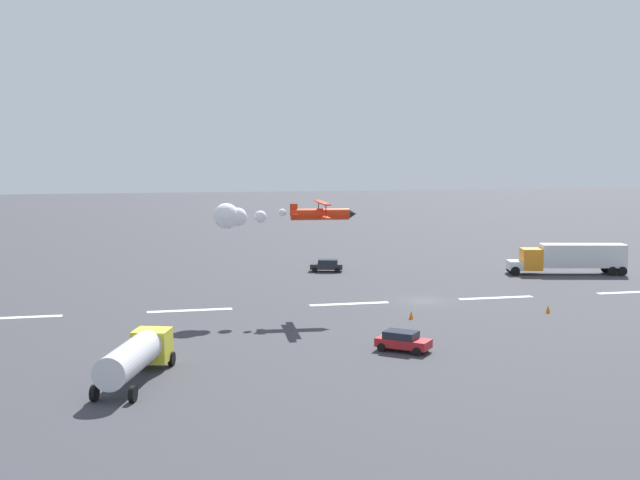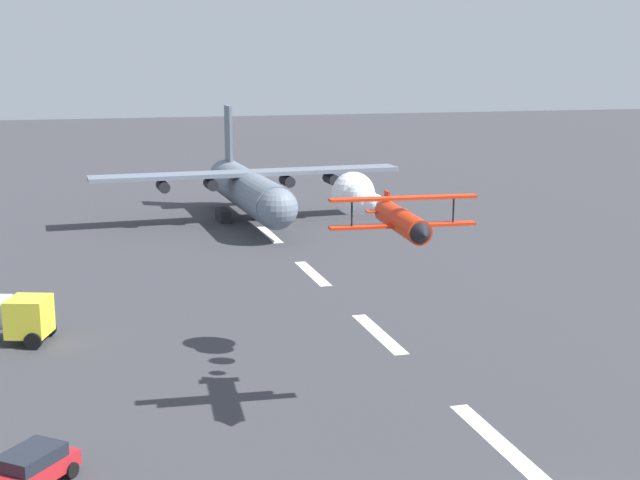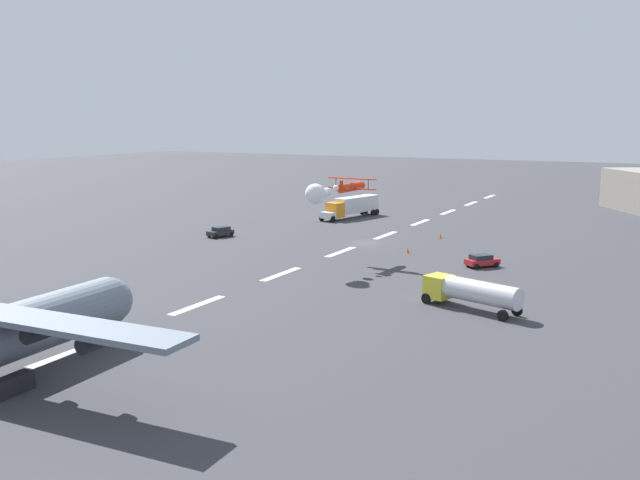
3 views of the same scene
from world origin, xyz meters
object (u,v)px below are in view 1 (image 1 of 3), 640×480
object	(u,v)px
airport_staff_sedan	(403,341)
stunt_biplane_red	(259,215)
semi_truck_orange	(571,257)
traffic_cone_near	(548,309)
traffic_cone_far	(411,315)
followme_car_yellow	(327,265)
fuel_tanker_truck	(136,356)

from	to	relation	value
airport_staff_sedan	stunt_biplane_red	bearing A→B (deg)	-62.68
semi_truck_orange	traffic_cone_near	bearing A→B (deg)	56.30
stunt_biplane_red	semi_truck_orange	distance (m)	44.22
traffic_cone_far	followme_car_yellow	bearing A→B (deg)	-88.05
followme_car_yellow	traffic_cone_far	size ratio (longest dim) A/B	5.81
semi_truck_orange	traffic_cone_near	world-z (taller)	semi_truck_orange
airport_staff_sedan	traffic_cone_near	bearing A→B (deg)	-148.15
semi_truck_orange	airport_staff_sedan	bearing A→B (deg)	45.34
fuel_tanker_truck	followme_car_yellow	world-z (taller)	fuel_tanker_truck
traffic_cone_near	stunt_biplane_red	bearing A→B (deg)	-11.68
stunt_biplane_red	traffic_cone_far	distance (m)	16.55
airport_staff_sedan	traffic_cone_far	world-z (taller)	airport_staff_sedan
semi_truck_orange	followme_car_yellow	xyz separation A→B (m)	(28.67, -8.51, -1.31)
airport_staff_sedan	traffic_cone_near	size ratio (longest dim) A/B	5.67
stunt_biplane_red	fuel_tanker_truck	bearing A→B (deg)	61.79
stunt_biplane_red	traffic_cone_far	world-z (taller)	stunt_biplane_red
traffic_cone_near	semi_truck_orange	bearing A→B (deg)	-123.70
stunt_biplane_red	traffic_cone_far	xyz separation A→B (m)	(-12.99, 5.33, -8.77)
stunt_biplane_red	traffic_cone_near	size ratio (longest dim) A/B	17.69
traffic_cone_far	fuel_tanker_truck	bearing A→B (deg)	32.54
traffic_cone_far	semi_truck_orange	bearing A→B (deg)	-142.39
stunt_biplane_red	fuel_tanker_truck	distance (m)	24.64
airport_staff_sedan	semi_truck_orange	bearing A→B (deg)	-134.66
traffic_cone_near	traffic_cone_far	bearing A→B (deg)	-0.49
stunt_biplane_red	followme_car_yellow	bearing A→B (deg)	-116.06
semi_truck_orange	traffic_cone_far	size ratio (longest dim) A/B	19.13
traffic_cone_near	traffic_cone_far	xyz separation A→B (m)	(13.37, -0.11, 0.00)
traffic_cone_near	airport_staff_sedan	bearing A→B (deg)	31.85
fuel_tanker_truck	traffic_cone_near	distance (m)	40.48
airport_staff_sedan	traffic_cone_near	world-z (taller)	airport_staff_sedan
stunt_biplane_red	followme_car_yellow	size ratio (longest dim) A/B	3.05
airport_staff_sedan	fuel_tanker_truck	bearing A→B (deg)	12.05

